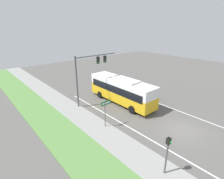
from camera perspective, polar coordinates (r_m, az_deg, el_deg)
The scene contains 8 objects.
ground_plane at distance 19.12m, azimuth 22.02°, elevation -12.30°, with size 80.00×80.00×0.00m, color #565451.
sidewalk at distance 14.72m, azimuth 9.74°, elevation -21.61°, with size 2.80×80.00×0.12m.
lane_divider_near at distance 16.44m, azimuth 15.82°, elevation -17.28°, with size 0.14×30.00×0.01m.
lane_divider_far at distance 22.05m, azimuth 26.48°, elevation -8.48°, with size 0.14×30.00×0.01m.
bus at distance 23.02m, azimuth 3.13°, elevation 0.10°, with size 2.71×10.04×3.43m.
signal_gantry at distance 22.17m, azimuth -7.45°, elevation 6.57°, with size 6.23×0.41×6.48m.
pedestrian_signal at distance 12.76m, azimuth 17.63°, elevation -18.38°, with size 0.28×0.34×3.00m.
street_sign at distance 17.35m, azimuth -2.17°, elevation -6.47°, with size 1.18×0.08×2.93m.
Camera 1 is at (-15.00, -6.63, 9.82)m, focal length 28.00 mm.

